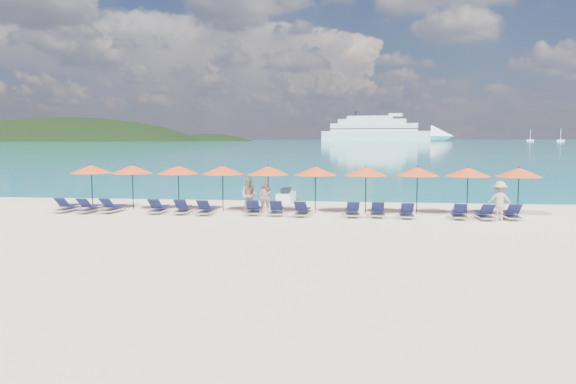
# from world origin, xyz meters

# --- Properties ---
(ground) EXTENTS (1400.00, 1400.00, 0.00)m
(ground) POSITION_xyz_m (0.00, 0.00, 0.00)
(ground) COLOR beige
(sea) EXTENTS (1600.00, 1300.00, 0.01)m
(sea) POSITION_xyz_m (0.00, 660.00, 0.01)
(sea) COLOR #1FA9B2
(sea) RESTS_ON ground
(headland_main) EXTENTS (374.00, 242.00, 126.50)m
(headland_main) POSITION_xyz_m (-300.00, 540.00, -38.00)
(headland_main) COLOR black
(headland_main) RESTS_ON ground
(headland_small) EXTENTS (162.00, 126.00, 85.50)m
(headland_small) POSITION_xyz_m (-150.00, 560.00, -35.00)
(headland_small) COLOR black
(headland_small) RESTS_ON ground
(cruise_ship) EXTENTS (138.92, 43.67, 38.20)m
(cruise_ship) POSITION_xyz_m (36.31, 585.34, 9.94)
(cruise_ship) COLOR white
(cruise_ship) RESTS_ON ground
(sailboat_near) EXTENTS (6.72, 2.24, 12.32)m
(sailboat_near) POSITION_xyz_m (176.39, 565.86, 1.26)
(sailboat_near) COLOR white
(sailboat_near) RESTS_ON ground
(sailboat_far) EXTENTS (6.68, 2.23, 12.25)m
(sailboat_far) POSITION_xyz_m (190.44, 522.96, 1.26)
(sailboat_far) COLOR white
(sailboat_far) RESTS_ON ground
(jetski) EXTENTS (0.89, 2.16, 0.76)m
(jetski) POSITION_xyz_m (-0.90, 9.61, 0.31)
(jetski) COLOR white
(jetski) RESTS_ON ground
(beachgoer_a) EXTENTS (0.59, 0.40, 1.57)m
(beachgoer_a) POSITION_xyz_m (-1.33, 4.92, 0.78)
(beachgoer_a) COLOR tan
(beachgoer_a) RESTS_ON ground
(beachgoer_b) EXTENTS (0.93, 0.69, 1.72)m
(beachgoer_b) POSITION_xyz_m (-2.10, 4.79, 0.86)
(beachgoer_b) COLOR tan
(beachgoer_b) RESTS_ON ground
(beachgoer_c) EXTENTS (1.18, 0.70, 1.72)m
(beachgoer_c) POSITION_xyz_m (9.21, 3.57, 0.86)
(beachgoer_c) COLOR tan
(beachgoer_c) RESTS_ON ground
(umbrella_0) EXTENTS (2.10, 2.10, 2.28)m
(umbrella_0) POSITION_xyz_m (-10.32, 5.38, 2.02)
(umbrella_0) COLOR black
(umbrella_0) RESTS_ON ground
(umbrella_1) EXTENTS (2.10, 2.10, 2.28)m
(umbrella_1) POSITION_xyz_m (-8.16, 5.39, 2.02)
(umbrella_1) COLOR black
(umbrella_1) RESTS_ON ground
(umbrella_2) EXTENTS (2.10, 2.10, 2.28)m
(umbrella_2) POSITION_xyz_m (-5.77, 5.35, 2.02)
(umbrella_2) COLOR black
(umbrella_2) RESTS_ON ground
(umbrella_3) EXTENTS (2.10, 2.10, 2.28)m
(umbrella_3) POSITION_xyz_m (-3.52, 5.34, 2.02)
(umbrella_3) COLOR black
(umbrella_3) RESTS_ON ground
(umbrella_4) EXTENTS (2.10, 2.10, 2.28)m
(umbrella_4) POSITION_xyz_m (-1.24, 5.24, 2.02)
(umbrella_4) COLOR black
(umbrella_4) RESTS_ON ground
(umbrella_5) EXTENTS (2.10, 2.10, 2.28)m
(umbrella_5) POSITION_xyz_m (1.06, 5.20, 2.02)
(umbrella_5) COLOR black
(umbrella_5) RESTS_ON ground
(umbrella_6) EXTENTS (2.10, 2.10, 2.28)m
(umbrella_6) POSITION_xyz_m (3.46, 5.18, 2.02)
(umbrella_6) COLOR black
(umbrella_6) RESTS_ON ground
(umbrella_7) EXTENTS (2.10, 2.10, 2.28)m
(umbrella_7) POSITION_xyz_m (5.87, 5.33, 2.02)
(umbrella_7) COLOR black
(umbrella_7) RESTS_ON ground
(umbrella_8) EXTENTS (2.10, 2.10, 2.28)m
(umbrella_8) POSITION_xyz_m (8.16, 5.22, 2.02)
(umbrella_8) COLOR black
(umbrella_8) RESTS_ON ground
(umbrella_9) EXTENTS (2.10, 2.10, 2.28)m
(umbrella_9) POSITION_xyz_m (10.40, 5.13, 2.02)
(umbrella_9) COLOR black
(umbrella_9) RESTS_ON ground
(lounger_0) EXTENTS (0.67, 1.72, 0.66)m
(lounger_0) POSITION_xyz_m (-10.93, 4.07, 0.24)
(lounger_0) COLOR silver
(lounger_0) RESTS_ON ground
(lounger_1) EXTENTS (0.70, 1.73, 0.66)m
(lounger_1) POSITION_xyz_m (-9.76, 3.94, 0.24)
(lounger_1) COLOR silver
(lounger_1) RESTS_ON ground
(lounger_2) EXTENTS (0.75, 1.74, 0.66)m
(lounger_2) POSITION_xyz_m (-8.67, 4.09, 0.24)
(lounger_2) COLOR silver
(lounger_2) RESTS_ON ground
(lounger_3) EXTENTS (0.62, 1.70, 0.66)m
(lounger_3) POSITION_xyz_m (-6.36, 4.11, 0.24)
(lounger_3) COLOR silver
(lounger_3) RESTS_ON ground
(lounger_4) EXTENTS (0.75, 1.74, 0.66)m
(lounger_4) POSITION_xyz_m (-5.15, 4.08, 0.24)
(lounger_4) COLOR silver
(lounger_4) RESTS_ON ground
(lounger_5) EXTENTS (0.63, 1.70, 0.66)m
(lounger_5) POSITION_xyz_m (-3.98, 3.94, 0.24)
(lounger_5) COLOR silver
(lounger_5) RESTS_ON ground
(lounger_6) EXTENTS (0.76, 1.75, 0.66)m
(lounger_6) POSITION_xyz_m (-1.76, 4.23, 0.24)
(lounger_6) COLOR silver
(lounger_6) RESTS_ON ground
(lounger_7) EXTENTS (0.72, 1.73, 0.66)m
(lounger_7) POSITION_xyz_m (-0.66, 4.12, 0.24)
(lounger_7) COLOR silver
(lounger_7) RESTS_ON ground
(lounger_8) EXTENTS (0.76, 1.74, 0.66)m
(lounger_8) POSITION_xyz_m (0.56, 3.96, 0.24)
(lounger_8) COLOR silver
(lounger_8) RESTS_ON ground
(lounger_9) EXTENTS (0.75, 1.74, 0.66)m
(lounger_9) POSITION_xyz_m (2.84, 4.06, 0.24)
(lounger_9) COLOR silver
(lounger_9) RESTS_ON ground
(lounger_10) EXTENTS (0.64, 1.71, 0.66)m
(lounger_10) POSITION_xyz_m (3.99, 4.16, 0.24)
(lounger_10) COLOR silver
(lounger_10) RESTS_ON ground
(lounger_11) EXTENTS (0.64, 1.71, 0.66)m
(lounger_11) POSITION_xyz_m (5.26, 3.92, 0.24)
(lounger_11) COLOR silver
(lounger_11) RESTS_ON ground
(lounger_12) EXTENTS (0.75, 1.74, 0.66)m
(lounger_12) POSITION_xyz_m (7.57, 3.96, 0.24)
(lounger_12) COLOR silver
(lounger_12) RESTS_ON ground
(lounger_13) EXTENTS (0.72, 1.74, 0.66)m
(lounger_13) POSITION_xyz_m (8.63, 3.87, 0.24)
(lounger_13) COLOR silver
(lounger_13) RESTS_ON ground
(lounger_14) EXTENTS (0.63, 1.70, 0.66)m
(lounger_14) POSITION_xyz_m (9.82, 4.05, 0.24)
(lounger_14) COLOR silver
(lounger_14) RESTS_ON ground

